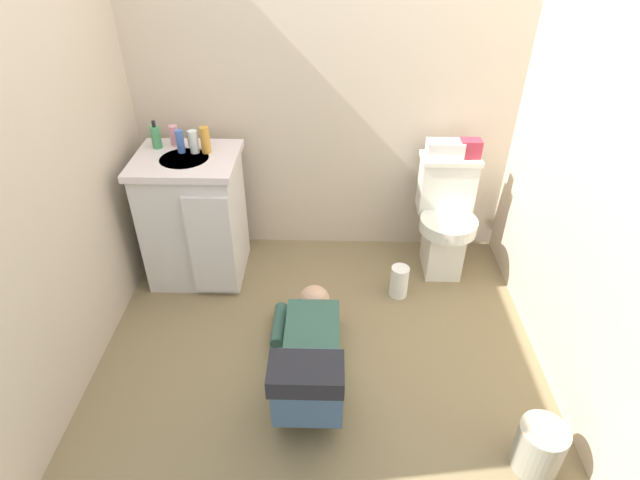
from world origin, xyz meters
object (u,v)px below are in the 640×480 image
(person_plumber, at_px, (309,357))
(toiletry_bag, at_px, (470,148))
(tissue_box, at_px, (445,149))
(trash_can, at_px, (539,447))
(bottle_white, at_px, (194,142))
(faucet, at_px, (189,139))
(toilet, at_px, (445,218))
(bottle_amber, at_px, (205,140))
(soap_dispenser, at_px, (156,137))
(bottle_pink, at_px, (174,136))
(paper_towel_roll, at_px, (399,281))
(bottle_blue, at_px, (180,141))
(vanity_cabinet, at_px, (195,217))

(person_plumber, bearing_deg, toiletry_bag, 50.11)
(tissue_box, relative_size, trash_can, 0.92)
(person_plumber, bearing_deg, tissue_box, 55.00)
(bottle_white, bearing_deg, trash_can, -39.55)
(faucet, relative_size, person_plumber, 0.09)
(toilet, relative_size, tissue_box, 3.41)
(person_plumber, bearing_deg, faucet, 125.32)
(trash_can, bearing_deg, faucet, 139.66)
(bottle_white, height_order, bottle_amber, bottle_amber)
(soap_dispenser, relative_size, bottle_amber, 1.07)
(toilet, relative_size, bottle_amber, 4.84)
(faucet, distance_m, bottle_pink, 0.10)
(trash_can, distance_m, paper_towel_roll, 1.23)
(toilet, bearing_deg, tissue_box, 116.43)
(bottle_blue, bearing_deg, soap_dispenser, 159.18)
(toilet, xyz_separation_m, bottle_white, (-1.52, -0.04, 0.52))
(bottle_pink, distance_m, trash_can, 2.50)
(person_plumber, height_order, soap_dispenser, soap_dispenser)
(toilet, height_order, bottle_pink, bottle_pink)
(toilet, xyz_separation_m, toiletry_bag, (0.10, 0.09, 0.44))
(bottle_pink, xyz_separation_m, bottle_amber, (0.21, -0.10, 0.02))
(bottle_blue, bearing_deg, toilet, 1.48)
(vanity_cabinet, distance_m, person_plumber, 1.20)
(bottle_blue, height_order, bottle_amber, bottle_amber)
(person_plumber, bearing_deg, soap_dispenser, 132.17)
(bottle_pink, bearing_deg, toiletry_bag, 1.06)
(paper_towel_roll, bearing_deg, bottle_white, 167.16)
(tissue_box, xyz_separation_m, trash_can, (0.23, -1.54, -0.68))
(bottle_blue, distance_m, trash_can, 2.40)
(bottle_amber, bearing_deg, paper_towel_roll, -13.63)
(faucet, relative_size, bottle_amber, 0.65)
(tissue_box, distance_m, bottle_blue, 1.56)
(vanity_cabinet, xyz_separation_m, soap_dispenser, (-0.19, 0.13, 0.47))
(toilet, distance_m, bottle_pink, 1.74)
(bottle_white, xyz_separation_m, trash_can, (1.70, -1.41, -0.77))
(person_plumber, height_order, bottle_blue, bottle_blue)
(vanity_cabinet, distance_m, bottle_white, 0.47)
(person_plumber, height_order, bottle_pink, bottle_pink)
(person_plumber, xyz_separation_m, trash_can, (1.00, -0.43, -0.06))
(toiletry_bag, xyz_separation_m, paper_towel_roll, (-0.40, -0.41, -0.70))
(bottle_blue, bearing_deg, bottle_amber, 0.66)
(soap_dispenser, xyz_separation_m, bottle_pink, (0.10, 0.04, -0.01))
(toiletry_bag, bearing_deg, faucet, -178.22)
(vanity_cabinet, distance_m, toiletry_bag, 1.73)
(bottle_blue, relative_size, bottle_white, 1.02)
(toilet, bearing_deg, faucet, 178.59)
(toiletry_bag, distance_m, bottle_pink, 1.77)
(faucet, bearing_deg, bottle_pink, 168.45)
(tissue_box, xyz_separation_m, bottle_pink, (-1.62, -0.03, 0.08))
(person_plumber, distance_m, trash_can, 1.09)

